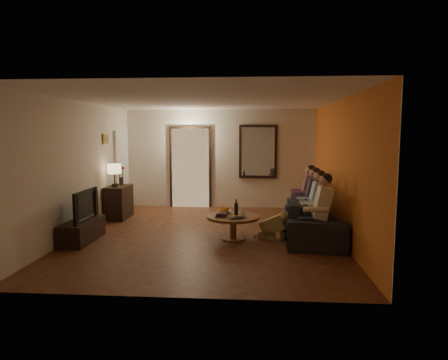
# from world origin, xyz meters

# --- Properties ---
(floor) EXTENTS (5.00, 6.00, 0.01)m
(floor) POSITION_xyz_m (0.00, 0.00, 0.00)
(floor) COLOR #3E1B10
(floor) RESTS_ON ground
(ceiling) EXTENTS (5.00, 6.00, 0.01)m
(ceiling) POSITION_xyz_m (0.00, 0.00, 2.60)
(ceiling) COLOR white
(ceiling) RESTS_ON back_wall
(back_wall) EXTENTS (5.00, 0.02, 2.60)m
(back_wall) POSITION_xyz_m (0.00, 3.00, 1.30)
(back_wall) COLOR beige
(back_wall) RESTS_ON floor
(front_wall) EXTENTS (5.00, 0.02, 2.60)m
(front_wall) POSITION_xyz_m (0.00, -3.00, 1.30)
(front_wall) COLOR beige
(front_wall) RESTS_ON floor
(left_wall) EXTENTS (0.02, 6.00, 2.60)m
(left_wall) POSITION_xyz_m (-2.50, 0.00, 1.30)
(left_wall) COLOR beige
(left_wall) RESTS_ON floor
(right_wall) EXTENTS (0.02, 6.00, 2.60)m
(right_wall) POSITION_xyz_m (2.50, 0.00, 1.30)
(right_wall) COLOR beige
(right_wall) RESTS_ON floor
(orange_accent) EXTENTS (0.01, 6.00, 2.60)m
(orange_accent) POSITION_xyz_m (2.49, 0.00, 1.30)
(orange_accent) COLOR #CB5122
(orange_accent) RESTS_ON right_wall
(kitchen_doorway) EXTENTS (1.00, 0.06, 2.10)m
(kitchen_doorway) POSITION_xyz_m (-0.80, 2.98, 1.05)
(kitchen_doorway) COLOR #FFE0A5
(kitchen_doorway) RESTS_ON floor
(door_trim) EXTENTS (1.12, 0.04, 2.22)m
(door_trim) POSITION_xyz_m (-0.80, 2.97, 1.05)
(door_trim) COLOR black
(door_trim) RESTS_ON floor
(fridge_glimpse) EXTENTS (0.45, 0.03, 1.70)m
(fridge_glimpse) POSITION_xyz_m (-0.55, 2.98, 0.90)
(fridge_glimpse) COLOR silver
(fridge_glimpse) RESTS_ON floor
(mirror_frame) EXTENTS (1.00, 0.05, 1.40)m
(mirror_frame) POSITION_xyz_m (1.00, 2.96, 1.50)
(mirror_frame) COLOR black
(mirror_frame) RESTS_ON back_wall
(mirror_glass) EXTENTS (0.86, 0.02, 1.26)m
(mirror_glass) POSITION_xyz_m (1.00, 2.93, 1.50)
(mirror_glass) COLOR white
(mirror_glass) RESTS_ON back_wall
(white_door) EXTENTS (0.06, 0.85, 2.04)m
(white_door) POSITION_xyz_m (-2.46, 2.30, 1.02)
(white_door) COLOR white
(white_door) RESTS_ON floor
(framed_art) EXTENTS (0.03, 0.28, 0.24)m
(framed_art) POSITION_xyz_m (-2.47, 1.30, 1.85)
(framed_art) COLOR #B28C33
(framed_art) RESTS_ON left_wall
(art_canvas) EXTENTS (0.01, 0.22, 0.18)m
(art_canvas) POSITION_xyz_m (-2.46, 1.30, 1.85)
(art_canvas) COLOR brown
(art_canvas) RESTS_ON left_wall
(dresser) EXTENTS (0.45, 0.85, 0.76)m
(dresser) POSITION_xyz_m (-2.25, 1.41, 0.38)
(dresser) COLOR black
(dresser) RESTS_ON floor
(table_lamp) EXTENTS (0.30, 0.30, 0.54)m
(table_lamp) POSITION_xyz_m (-2.25, 1.19, 1.03)
(table_lamp) COLOR beige
(table_lamp) RESTS_ON dresser
(flower_vase) EXTENTS (0.14, 0.14, 0.44)m
(flower_vase) POSITION_xyz_m (-2.25, 1.63, 0.98)
(flower_vase) COLOR red
(flower_vase) RESTS_ON dresser
(tv_stand) EXTENTS (0.45, 1.16, 0.39)m
(tv_stand) POSITION_xyz_m (-2.25, -0.62, 0.19)
(tv_stand) COLOR black
(tv_stand) RESTS_ON floor
(tv) EXTENTS (0.98, 0.13, 0.57)m
(tv) POSITION_xyz_m (-2.25, -0.62, 0.67)
(tv) COLOR black
(tv) RESTS_ON tv_stand
(sofa) EXTENTS (2.66, 1.31, 0.75)m
(sofa) POSITION_xyz_m (2.10, 0.13, 0.37)
(sofa) COLOR black
(sofa) RESTS_ON floor
(person_a) EXTENTS (0.60, 0.40, 1.20)m
(person_a) POSITION_xyz_m (2.00, -0.77, 0.60)
(person_a) COLOR tan
(person_a) RESTS_ON sofa
(person_b) EXTENTS (0.60, 0.40, 1.20)m
(person_b) POSITION_xyz_m (2.00, -0.17, 0.60)
(person_b) COLOR tan
(person_b) RESTS_ON sofa
(person_c) EXTENTS (0.60, 0.40, 1.20)m
(person_c) POSITION_xyz_m (2.00, 0.43, 0.60)
(person_c) COLOR tan
(person_c) RESTS_ON sofa
(person_d) EXTENTS (0.60, 0.40, 1.20)m
(person_d) POSITION_xyz_m (2.00, 1.03, 0.60)
(person_d) COLOR tan
(person_d) RESTS_ON sofa
(dog) EXTENTS (0.59, 0.34, 0.56)m
(dog) POSITION_xyz_m (1.25, -0.20, 0.28)
(dog) COLOR tan
(dog) RESTS_ON floor
(coffee_table) EXTENTS (1.20, 1.20, 0.45)m
(coffee_table) POSITION_xyz_m (0.52, -0.29, 0.23)
(coffee_table) COLOR brown
(coffee_table) RESTS_ON floor
(bowl) EXTENTS (0.26, 0.26, 0.06)m
(bowl) POSITION_xyz_m (0.34, -0.07, 0.48)
(bowl) COLOR white
(bowl) RESTS_ON coffee_table
(oranges) EXTENTS (0.20, 0.20, 0.08)m
(oranges) POSITION_xyz_m (0.34, -0.07, 0.55)
(oranges) COLOR orange
(oranges) RESTS_ON bowl
(wine_bottle) EXTENTS (0.07, 0.07, 0.31)m
(wine_bottle) POSITION_xyz_m (0.57, -0.19, 0.60)
(wine_bottle) COLOR black
(wine_bottle) RESTS_ON coffee_table
(wine_glass) EXTENTS (0.06, 0.06, 0.10)m
(wine_glass) POSITION_xyz_m (0.70, -0.24, 0.50)
(wine_glass) COLOR silver
(wine_glass) RESTS_ON coffee_table
(book_stack) EXTENTS (0.20, 0.15, 0.07)m
(book_stack) POSITION_xyz_m (0.30, -0.39, 0.48)
(book_stack) COLOR black
(book_stack) RESTS_ON coffee_table
(laptop) EXTENTS (0.39, 0.34, 0.03)m
(laptop) POSITION_xyz_m (0.62, -0.57, 0.46)
(laptop) COLOR black
(laptop) RESTS_ON coffee_table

